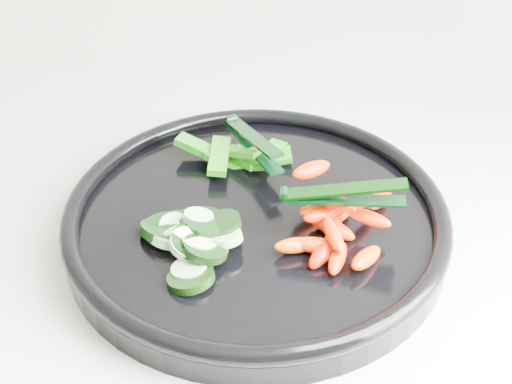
# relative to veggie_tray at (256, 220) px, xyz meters

# --- Properties ---
(veggie_tray) EXTENTS (0.46, 0.46, 0.04)m
(veggie_tray) POSITION_rel_veggie_tray_xyz_m (0.00, 0.00, 0.00)
(veggie_tray) COLOR black
(veggie_tray) RESTS_ON counter
(cucumber_pile) EXTENTS (0.11, 0.13, 0.04)m
(cucumber_pile) POSITION_rel_veggie_tray_xyz_m (-0.06, -0.04, 0.01)
(cucumber_pile) COLOR black
(cucumber_pile) RESTS_ON veggie_tray
(carrot_pile) EXTENTS (0.12, 0.14, 0.06)m
(carrot_pile) POSITION_rel_veggie_tray_xyz_m (0.08, -0.02, 0.02)
(carrot_pile) COLOR red
(carrot_pile) RESTS_ON veggie_tray
(pepper_pile) EXTENTS (0.13, 0.09, 0.04)m
(pepper_pile) POSITION_rel_veggie_tray_xyz_m (-0.03, 0.09, 0.01)
(pepper_pile) COLOR #116109
(pepper_pile) RESTS_ON veggie_tray
(tong_carrot) EXTENTS (0.11, 0.02, 0.02)m
(tong_carrot) POSITION_rel_veggie_tray_xyz_m (0.08, -0.02, 0.05)
(tong_carrot) COLOR black
(tong_carrot) RESTS_ON carrot_pile
(tong_pepper) EXTENTS (0.07, 0.10, 0.02)m
(tong_pepper) POSITION_rel_veggie_tray_xyz_m (-0.02, 0.10, 0.03)
(tong_pepper) COLOR black
(tong_pepper) RESTS_ON pepper_pile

